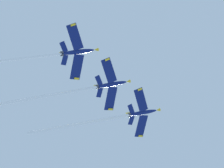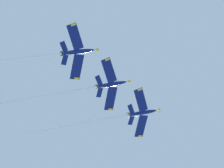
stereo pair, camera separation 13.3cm
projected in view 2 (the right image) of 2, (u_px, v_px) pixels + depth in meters
jet_lead at (114, 118)px, 157.81m from camera, size 44.19×27.13×22.26m
jet_second at (84, 89)px, 150.22m from camera, size 41.94×24.96×21.92m
jet_third at (52, 55)px, 142.62m from camera, size 48.32×28.40×23.92m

